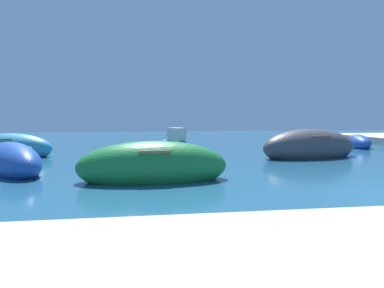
# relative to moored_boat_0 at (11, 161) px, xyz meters

# --- Properties ---
(moored_boat_0) EXTENTS (3.80, 4.66, 1.40)m
(moored_boat_0) POSITION_rel_moored_boat_0_xyz_m (0.00, 0.00, 0.00)
(moored_boat_0) COLOR #1E479E
(moored_boat_0) RESTS_ON ground
(moored_boat_1) EXTENTS (5.58, 3.14, 1.81)m
(moored_boat_1) POSITION_rel_moored_boat_0_xyz_m (12.82, 2.69, 0.11)
(moored_boat_1) COLOR #3F3F47
(moored_boat_1) RESTS_ON ground
(moored_boat_2) EXTENTS (4.73, 1.93, 1.60)m
(moored_boat_2) POSITION_rel_moored_boat_0_xyz_m (4.98, -2.33, 0.05)
(moored_boat_2) COLOR #197233
(moored_boat_2) RESTS_ON ground
(moored_boat_3) EXTENTS (1.94, 3.24, 1.11)m
(moored_boat_3) POSITION_rel_moored_boat_0_xyz_m (18.53, 7.22, -0.08)
(moored_boat_3) COLOR #1E479E
(moored_boat_3) RESTS_ON ground
(moored_boat_4) EXTENTS (2.42, 3.22, 1.56)m
(moored_boat_4) POSITION_rel_moored_boat_0_xyz_m (6.53, 7.05, -0.02)
(moored_boat_4) COLOR teal
(moored_boat_4) RESTS_ON ground
(moored_boat_5) EXTENTS (4.36, 2.37, 1.52)m
(moored_boat_5) POSITION_rel_moored_boat_0_xyz_m (-1.84, 5.02, 0.03)
(moored_boat_5) COLOR teal
(moored_boat_5) RESTS_ON ground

